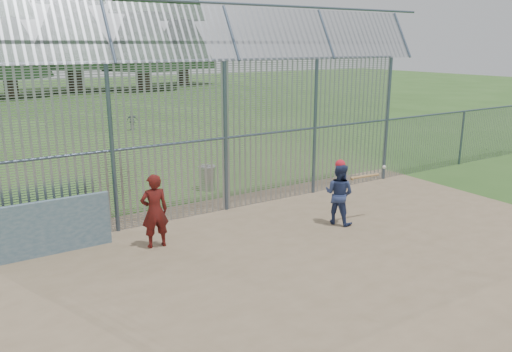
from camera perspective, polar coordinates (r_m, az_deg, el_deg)
ground at (r=10.95m, az=5.67°, el=-8.89°), size 120.00×120.00×0.00m
dirt_infield at (r=10.59m, az=7.35°, el=-9.73°), size 14.00×10.00×0.02m
dugout_wall at (r=11.52m, az=-22.40°, el=-5.45°), size 2.50×0.12×1.20m
batter at (r=12.56m, az=9.47°, el=-2.03°), size 0.84×0.92×1.54m
onlooker at (r=11.17m, az=-11.52°, el=-3.94°), size 0.65×0.46×1.67m
bg_kid_seated at (r=26.90m, az=-13.97°, el=6.15°), size 0.61×0.27×1.02m
batting_gear at (r=12.47m, az=10.36°, el=0.98°), size 1.41×0.43×0.53m
trash_can at (r=15.53m, az=-5.62°, el=-0.17°), size 0.56×0.56×0.82m
backstop_fence at (r=14.01m, az=3.15°, el=6.50°), size 20.09×0.81×5.30m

